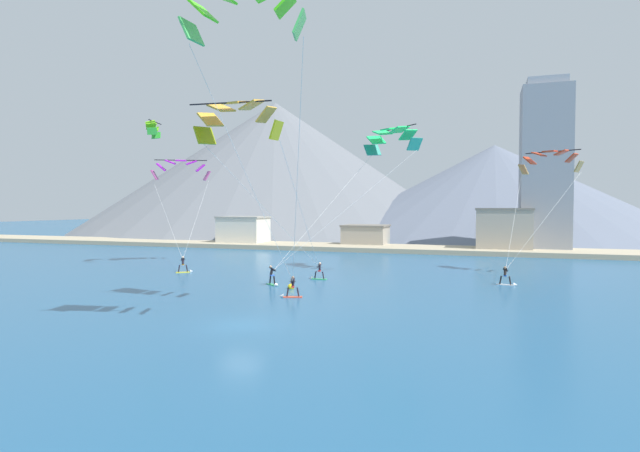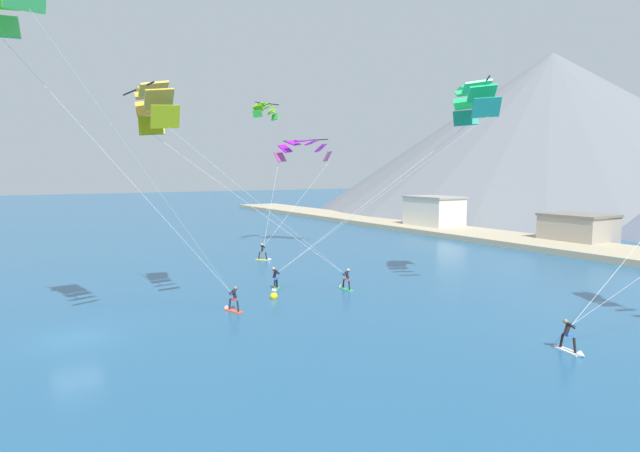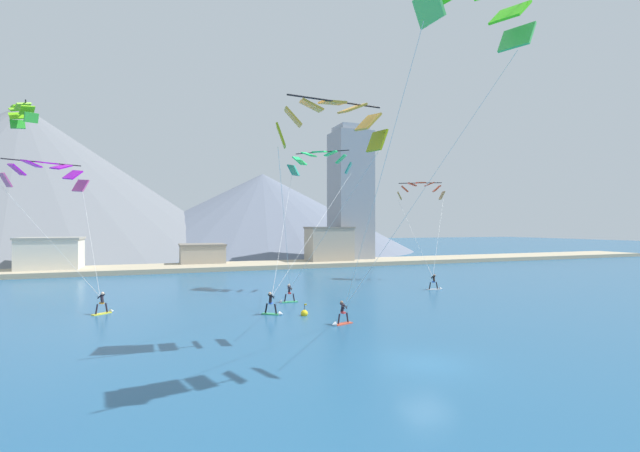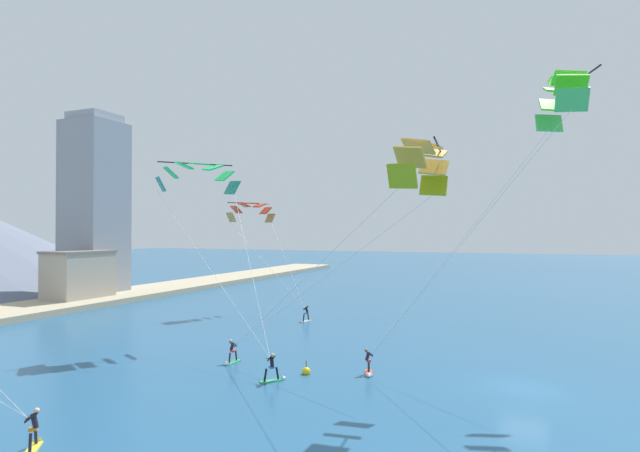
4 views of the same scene
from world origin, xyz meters
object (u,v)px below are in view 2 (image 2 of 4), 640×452
at_px(kitesurfer_mid_center, 275,283).
at_px(kitesurfer_far_right, 264,255).
at_px(kitesurfer_far_left, 345,283).
at_px(parafoil_kite_far_right, 303,148).
at_px(parafoil_kite_distant_high_outer, 265,109).
at_px(kitesurfer_near_trail, 571,342).
at_px(parafoil_kite_mid_center, 473,99).
at_px(parafoil_kite_far_left, 154,104).
at_px(race_marker_buoy, 274,296).
at_px(kitesurfer_near_lead, 232,303).

relative_size(kitesurfer_mid_center, kitesurfer_far_right, 1.01).
xyz_separation_m(kitesurfer_far_left, parafoil_kite_far_right, (-20.37, 8.02, 11.27)).
bearing_deg(parafoil_kite_distant_high_outer, kitesurfer_near_trail, -2.74).
relative_size(parafoil_kite_mid_center, parafoil_kite_far_left, 0.98).
distance_m(kitesurfer_far_right, parafoil_kite_far_left, 23.09).
bearing_deg(parafoil_kite_mid_center, race_marker_buoy, -115.43).
relative_size(parafoil_kite_far_right, parafoil_kite_distant_high_outer, 3.01).
bearing_deg(kitesurfer_mid_center, kitesurfer_far_right, 157.92).
xyz_separation_m(kitesurfer_near_trail, parafoil_kite_far_right, (-37.48, 6.27, 11.21)).
relative_size(parafoil_kite_far_left, parafoil_kite_far_right, 1.28).
distance_m(kitesurfer_mid_center, kitesurfer_far_left, 5.36).
relative_size(kitesurfer_far_left, parafoil_kite_distant_high_outer, 0.46).
bearing_deg(kitesurfer_mid_center, race_marker_buoy, -28.48).
distance_m(kitesurfer_far_right, parafoil_kite_far_right, 14.72).
bearing_deg(kitesurfer_near_lead, parafoil_kite_far_right, 140.48).
bearing_deg(parafoil_kite_mid_center, kitesurfer_near_trail, -24.81).
distance_m(kitesurfer_mid_center, race_marker_buoy, 2.49).
xyz_separation_m(kitesurfer_near_lead, race_marker_buoy, (-1.41, 3.75, -0.32)).
distance_m(kitesurfer_near_lead, parafoil_kite_far_left, 13.44).
bearing_deg(parafoil_kite_mid_center, kitesurfer_far_right, -161.87).
bearing_deg(kitesurfer_near_trail, parafoil_kite_far_right, 170.51).
distance_m(kitesurfer_far_right, race_marker_buoy, 15.71).
xyz_separation_m(kitesurfer_near_trail, parafoil_kite_far_left, (-18.34, -15.32, 12.59)).
relative_size(kitesurfer_near_trail, parafoil_kite_far_right, 0.16).
relative_size(parafoil_kite_distant_high_outer, race_marker_buoy, 3.72).
xyz_separation_m(parafoil_kite_far_right, race_marker_buoy, (20.02, -13.93, -11.59)).
bearing_deg(kitesurfer_near_lead, parafoil_kite_mid_center, 74.16).
bearing_deg(parafoil_kite_mid_center, parafoil_kite_far_right, 177.75).
height_order(kitesurfer_mid_center, race_marker_buoy, kitesurfer_mid_center).
height_order(parafoil_kite_far_left, parafoil_kite_distant_high_outer, parafoil_kite_distant_high_outer).
bearing_deg(kitesurfer_near_trail, kitesurfer_near_lead, -144.58).
bearing_deg(parafoil_kite_mid_center, parafoil_kite_distant_high_outer, -172.78).
bearing_deg(kitesurfer_near_lead, kitesurfer_far_left, 96.30).
bearing_deg(kitesurfer_far_left, parafoil_kite_far_left, -95.18).
distance_m(kitesurfer_mid_center, kitesurfer_far_right, 13.27).
distance_m(kitesurfer_near_lead, kitesurfer_far_left, 9.72).
distance_m(kitesurfer_near_lead, parafoil_kite_far_right, 29.98).
distance_m(kitesurfer_near_lead, parafoil_kite_mid_center, 22.04).
bearing_deg(kitesurfer_far_left, parafoil_kite_distant_high_outer, 170.36).
bearing_deg(parafoil_kite_distant_high_outer, parafoil_kite_far_right, 80.46).
height_order(parafoil_kite_mid_center, parafoil_kite_distant_high_outer, parafoil_kite_distant_high_outer).
bearing_deg(kitesurfer_far_right, parafoil_kite_far_right, 125.64).
xyz_separation_m(kitesurfer_far_right, parafoil_kite_far_left, (13.57, -13.82, 12.57)).
height_order(parafoil_kite_far_right, race_marker_buoy, parafoil_kite_far_right).
xyz_separation_m(kitesurfer_mid_center, parafoil_kite_far_right, (-17.87, 12.76, 11.18)).
relative_size(kitesurfer_near_lead, parafoil_kite_mid_center, 0.12).
relative_size(kitesurfer_near_lead, race_marker_buoy, 1.74).
bearing_deg(parafoil_kite_far_left, kitesurfer_far_left, 84.82).
relative_size(kitesurfer_near_trail, parafoil_kite_distant_high_outer, 0.47).
distance_m(kitesurfer_near_lead, race_marker_buoy, 4.02).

